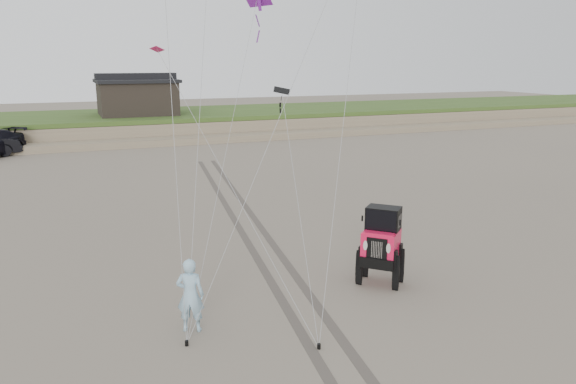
% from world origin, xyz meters
% --- Properties ---
extents(ground, '(160.00, 160.00, 0.00)m').
position_xyz_m(ground, '(0.00, 0.00, 0.00)').
color(ground, '#6B6054').
rests_on(ground, ground).
extents(dune_ridge, '(160.00, 14.25, 1.73)m').
position_xyz_m(dune_ridge, '(0.00, 37.50, 0.82)').
color(dune_ridge, '#7A6B54').
rests_on(dune_ridge, ground).
extents(cabin, '(6.40, 5.40, 3.35)m').
position_xyz_m(cabin, '(2.00, 37.00, 3.24)').
color(cabin, black).
rests_on(cabin, dune_ridge).
extents(jeep, '(4.74, 4.70, 1.74)m').
position_xyz_m(jeep, '(3.69, 1.91, 0.87)').
color(jeep, '#EB1644').
rests_on(jeep, ground).
extents(man, '(0.75, 0.64, 1.75)m').
position_xyz_m(man, '(-1.80, 1.15, 0.87)').
color(man, '#88BDD3').
rests_on(man, ground).
extents(stake_main, '(0.08, 0.08, 0.12)m').
position_xyz_m(stake_main, '(-2.06, 0.48, 0.06)').
color(stake_main, black).
rests_on(stake_main, ground).
extents(stake_aux, '(0.08, 0.08, 0.12)m').
position_xyz_m(stake_aux, '(0.55, -0.75, 0.06)').
color(stake_aux, black).
rests_on(stake_aux, ground).
extents(tire_tracks, '(5.22, 29.74, 0.01)m').
position_xyz_m(tire_tracks, '(2.00, 8.00, 0.00)').
color(tire_tracks, '#4C443D').
rests_on(tire_tracks, ground).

